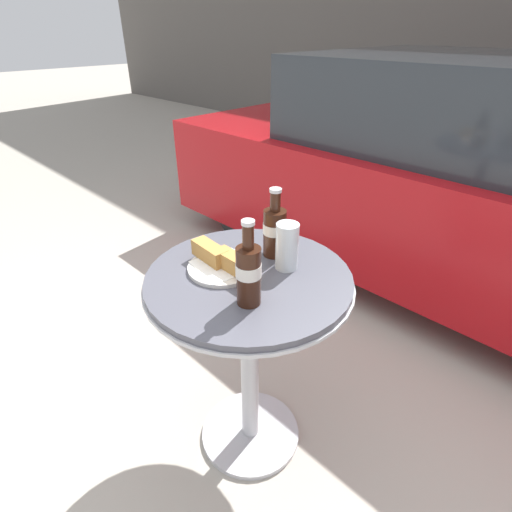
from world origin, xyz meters
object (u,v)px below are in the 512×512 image
at_px(cola_bottle_right, 249,272).
at_px(drinking_glass, 287,248).
at_px(lunch_plate_near, 223,262).
at_px(cola_bottle_left, 275,230).
at_px(bistro_table, 249,324).
at_px(parked_car, 505,187).

height_order(cola_bottle_right, drinking_glass, cola_bottle_right).
bearing_deg(drinking_glass, lunch_plate_near, -132.13).
distance_m(cola_bottle_left, drinking_glass, 0.09).
bearing_deg(drinking_glass, cola_bottle_left, 157.25).
bearing_deg(cola_bottle_right, bistro_table, 135.75).
xyz_separation_m(cola_bottle_left, parked_car, (0.24, 1.60, -0.22)).
xyz_separation_m(cola_bottle_right, drinking_glass, (-0.04, 0.20, -0.03)).
height_order(drinking_glass, parked_car, parked_car).
relative_size(drinking_glass, parked_car, 0.04).
distance_m(cola_bottle_left, parked_car, 1.63).
height_order(bistro_table, lunch_plate_near, lunch_plate_near).
height_order(cola_bottle_left, cola_bottle_right, cola_bottle_right).
bearing_deg(cola_bottle_right, parked_car, 86.35).
bearing_deg(cola_bottle_left, drinking_glass, -22.75).
relative_size(cola_bottle_right, drinking_glass, 1.65).
height_order(lunch_plate_near, parked_car, parked_car).
height_order(drinking_glass, lunch_plate_near, drinking_glass).
xyz_separation_m(bistro_table, drinking_glass, (0.05, 0.11, 0.25)).
xyz_separation_m(bistro_table, cola_bottle_right, (0.09, -0.09, 0.27)).
bearing_deg(lunch_plate_near, bistro_table, 22.90).
relative_size(cola_bottle_left, cola_bottle_right, 0.93).
bearing_deg(parked_car, cola_bottle_left, -98.48).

